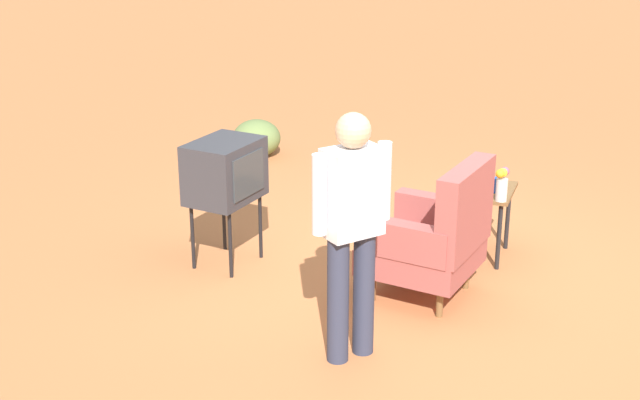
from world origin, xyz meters
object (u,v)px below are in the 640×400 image
(armchair, at_px, (435,235))
(soda_can_red, at_px, (453,184))
(flower_vase, at_px, (502,183))
(tv_on_stand, at_px, (225,172))
(side_table, at_px, (478,198))
(person_standing, at_px, (352,223))
(soda_can_blue, at_px, (496,185))

(armchair, distance_m, soda_can_red, 0.77)
(soda_can_red, relative_size, flower_vase, 0.46)
(tv_on_stand, distance_m, soda_can_red, 1.83)
(side_table, height_order, tv_on_stand, tv_on_stand)
(person_standing, distance_m, soda_can_blue, 1.99)
(armchair, xyz_separation_m, soda_can_red, (-0.75, -0.03, 0.15))
(soda_can_red, bearing_deg, flower_vase, 76.94)
(tv_on_stand, xyz_separation_m, flower_vase, (-0.62, 2.07, -0.05))
(tv_on_stand, bearing_deg, soda_can_blue, 111.93)
(side_table, bearing_deg, soda_can_red, -50.70)
(side_table, distance_m, flower_vase, 0.40)
(soda_can_blue, bearing_deg, soda_can_red, -74.47)
(flower_vase, bearing_deg, soda_can_red, -103.06)
(side_table, distance_m, person_standing, 2.03)
(soda_can_red, distance_m, flower_vase, 0.42)
(side_table, relative_size, tv_on_stand, 0.57)
(person_standing, relative_size, soda_can_red, 13.44)
(side_table, xyz_separation_m, person_standing, (1.93, -0.45, 0.43))
(person_standing, height_order, flower_vase, person_standing)
(soda_can_red, bearing_deg, armchair, 2.48)
(side_table, relative_size, soda_can_blue, 4.82)
(tv_on_stand, relative_size, soda_can_blue, 8.44)
(side_table, relative_size, soda_can_red, 4.82)
(armchair, relative_size, person_standing, 0.65)
(side_table, bearing_deg, soda_can_blue, 70.05)
(side_table, height_order, soda_can_red, soda_can_red)
(flower_vase, bearing_deg, armchair, -28.90)
(armchair, bearing_deg, soda_can_blue, 160.61)
(armchair, relative_size, soda_can_red, 8.69)
(soda_can_blue, xyz_separation_m, soda_can_red, (0.09, -0.33, 0.00))
(tv_on_stand, relative_size, soda_can_red, 8.44)
(armchair, xyz_separation_m, soda_can_blue, (-0.84, 0.30, 0.15))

